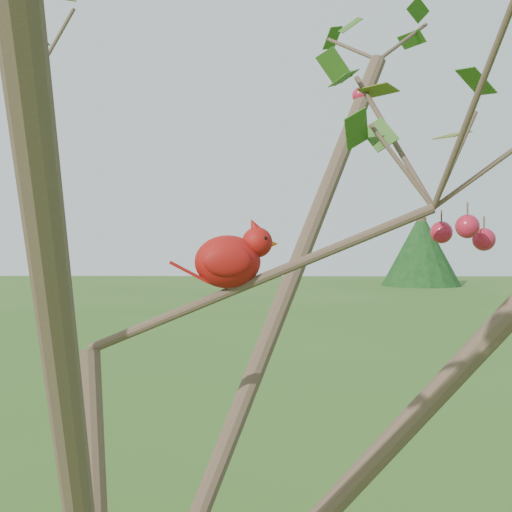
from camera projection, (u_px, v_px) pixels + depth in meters
The scene contains 3 objects.
crabapple_tree at pixel (117, 255), 1.14m from camera, with size 2.35×2.05×2.95m.
cardinal at pixel (231, 259), 1.25m from camera, with size 0.19×0.11×0.14m.
distant_trees at pixel (208, 256), 27.26m from camera, with size 44.24×15.02×3.40m.
Camera 1 is at (0.26, -1.17, 2.15)m, focal length 50.00 mm.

